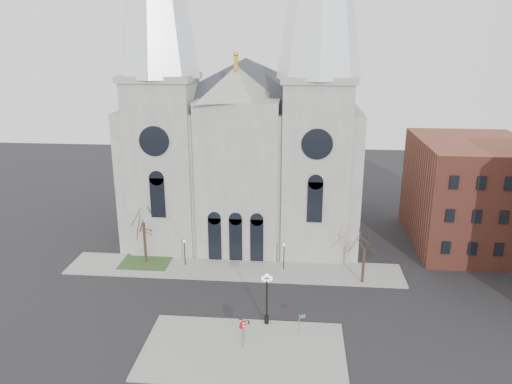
# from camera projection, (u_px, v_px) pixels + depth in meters

# --- Properties ---
(ground) EXTENTS (160.00, 160.00, 0.00)m
(ground) POSITION_uv_depth(u_px,v_px,m) (219.00, 319.00, 49.33)
(ground) COLOR black
(ground) RESTS_ON ground
(sidewalk_near) EXTENTS (18.00, 10.00, 0.14)m
(sidewalk_near) POSITION_uv_depth(u_px,v_px,m) (243.00, 350.00, 44.30)
(sidewalk_near) COLOR gray
(sidewalk_near) RESTS_ON ground
(sidewalk_far) EXTENTS (40.00, 6.00, 0.14)m
(sidewalk_far) POSITION_uv_depth(u_px,v_px,m) (234.00, 269.00, 59.76)
(sidewalk_far) COLOR gray
(sidewalk_far) RESTS_ON ground
(grass_patch) EXTENTS (6.00, 5.00, 0.18)m
(grass_patch) POSITION_uv_depth(u_px,v_px,m) (146.00, 262.00, 61.64)
(grass_patch) COLOR #2E4A1F
(grass_patch) RESTS_ON ground
(cathedral) EXTENTS (33.00, 26.66, 54.00)m
(cathedral) POSITION_uv_depth(u_px,v_px,m) (243.00, 102.00, 65.54)
(cathedral) COLOR gray
(cathedral) RESTS_ON ground
(bg_building_brick) EXTENTS (14.00, 18.00, 14.00)m
(bg_building_brick) POSITION_uv_depth(u_px,v_px,m) (470.00, 193.00, 65.61)
(bg_building_brick) COLOR brown
(bg_building_brick) RESTS_ON ground
(tree_left) EXTENTS (3.20, 3.20, 7.50)m
(tree_left) POSITION_uv_depth(u_px,v_px,m) (143.00, 220.00, 60.00)
(tree_left) COLOR black
(tree_left) RESTS_ON ground
(tree_right) EXTENTS (3.20, 3.20, 6.00)m
(tree_right) POSITION_uv_depth(u_px,v_px,m) (365.00, 246.00, 55.28)
(tree_right) COLOR black
(tree_right) RESTS_ON ground
(ped_lamp_left) EXTENTS (0.32, 0.32, 3.26)m
(ped_lamp_left) POSITION_uv_depth(u_px,v_px,m) (184.00, 248.00, 60.07)
(ped_lamp_left) COLOR black
(ped_lamp_left) RESTS_ON sidewalk_far
(ped_lamp_right) EXTENTS (0.32, 0.32, 3.26)m
(ped_lamp_right) POSITION_uv_depth(u_px,v_px,m) (284.00, 252.00, 59.05)
(ped_lamp_right) COLOR black
(ped_lamp_right) RESTS_ON sidewalk_far
(stop_sign) EXTENTS (0.93, 0.32, 2.70)m
(stop_sign) POSITION_uv_depth(u_px,v_px,m) (243.00, 328.00, 44.22)
(stop_sign) COLOR slate
(stop_sign) RESTS_ON sidewalk_near
(globe_lamp) EXTENTS (1.49, 1.49, 5.31)m
(globe_lamp) POSITION_uv_depth(u_px,v_px,m) (267.00, 292.00, 47.41)
(globe_lamp) COLOR black
(globe_lamp) RESTS_ON sidewalk_near
(one_way_sign) EXTENTS (1.00, 0.25, 2.30)m
(one_way_sign) POSITION_uv_depth(u_px,v_px,m) (244.00, 326.00, 45.13)
(one_way_sign) COLOR slate
(one_way_sign) RESTS_ON sidewalk_near
(street_name_sign) EXTENTS (0.60, 0.29, 2.00)m
(street_name_sign) POSITION_uv_depth(u_px,v_px,m) (300.00, 322.00, 46.39)
(street_name_sign) COLOR slate
(street_name_sign) RESTS_ON sidewalk_near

